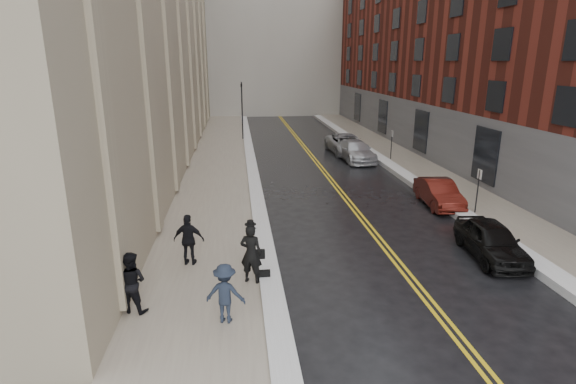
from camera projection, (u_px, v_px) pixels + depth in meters
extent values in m
plane|color=black|center=(354.00, 319.00, 12.68)|extent=(160.00, 160.00, 0.00)
cube|color=gray|center=(216.00, 179.00, 27.42)|extent=(4.00, 64.00, 0.15)
cube|color=gray|center=(427.00, 173.00, 28.89)|extent=(3.00, 64.00, 0.15)
cube|color=gold|center=(326.00, 177.00, 28.19)|extent=(0.12, 64.00, 0.01)
cube|color=gold|center=(330.00, 177.00, 28.22)|extent=(0.12, 64.00, 0.01)
cube|color=white|center=(253.00, 177.00, 27.66)|extent=(0.70, 60.80, 0.26)
cube|color=white|center=(400.00, 172.00, 28.67)|extent=(0.85, 60.80, 0.30)
cube|color=maroon|center=(508.00, 33.00, 33.98)|extent=(14.00, 50.00, 18.00)
cylinder|color=black|center=(242.00, 112.00, 40.27)|extent=(0.12, 0.12, 5.20)
imported|color=black|center=(242.00, 89.00, 39.70)|extent=(0.18, 0.15, 0.90)
cylinder|color=black|center=(477.00, 193.00, 20.86)|extent=(0.06, 0.06, 2.20)
cube|color=white|center=(480.00, 174.00, 20.60)|extent=(0.02, 0.35, 0.45)
cylinder|color=black|center=(391.00, 146.00, 32.30)|extent=(0.06, 0.06, 2.20)
cube|color=white|center=(392.00, 134.00, 32.04)|extent=(0.02, 0.35, 0.45)
imported|color=black|center=(491.00, 240.00, 16.45)|extent=(1.98, 4.11, 1.35)
imported|color=#4B120D|center=(439.00, 193.00, 22.39)|extent=(1.68, 4.08, 1.31)
imported|color=#ADAEB5|center=(355.00, 151.00, 32.55)|extent=(2.31, 5.08, 1.44)
imported|color=#A8ABB1|center=(347.00, 144.00, 35.03)|extent=(2.72, 5.48, 1.49)
imported|color=black|center=(251.00, 254.00, 14.22)|extent=(0.84, 0.69, 1.97)
imported|color=black|center=(131.00, 282.00, 12.57)|extent=(1.05, 0.93, 1.79)
imported|color=#1B2332|center=(225.00, 293.00, 12.08)|extent=(1.20, 0.86, 1.68)
imported|color=black|center=(189.00, 240.00, 15.50)|extent=(1.13, 0.62, 1.82)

